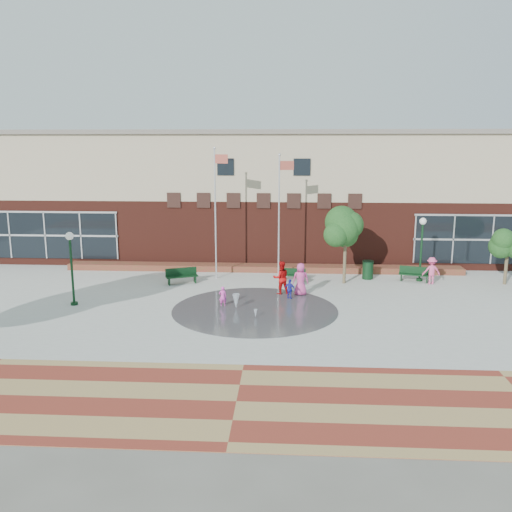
# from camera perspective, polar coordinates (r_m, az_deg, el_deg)

# --- Properties ---
(ground) EXTENTS (120.00, 120.00, 0.00)m
(ground) POSITION_cam_1_polar(r_m,az_deg,el_deg) (24.77, -0.55, -7.79)
(ground) COLOR #666056
(ground) RESTS_ON ground
(plaza_concrete) EXTENTS (46.00, 18.00, 0.01)m
(plaza_concrete) POSITION_cam_1_polar(r_m,az_deg,el_deg) (28.57, 0.00, -5.11)
(plaza_concrete) COLOR #A8A8A0
(plaza_concrete) RESTS_ON ground
(paver_band) EXTENTS (46.00, 6.00, 0.01)m
(paver_band) POSITION_cam_1_polar(r_m,az_deg,el_deg) (18.34, -2.08, -15.08)
(paver_band) COLOR maroon
(paver_band) RESTS_ON ground
(splash_pad) EXTENTS (8.40, 8.40, 0.01)m
(splash_pad) POSITION_cam_1_polar(r_m,az_deg,el_deg) (27.61, -0.12, -5.70)
(splash_pad) COLOR #383A3D
(splash_pad) RESTS_ON ground
(library_building) EXTENTS (44.40, 10.40, 9.20)m
(library_building) POSITION_cam_1_polar(r_m,az_deg,el_deg) (40.97, 1.11, 6.64)
(library_building) COLOR #522018
(library_building) RESTS_ON ground
(flower_bed) EXTENTS (26.00, 1.20, 0.40)m
(flower_bed) POSITION_cam_1_polar(r_m,az_deg,el_deg) (35.90, 0.71, -1.60)
(flower_bed) COLOR maroon
(flower_bed) RESTS_ON ground
(flagpole_left) EXTENTS (0.91, 0.37, 8.10)m
(flagpole_left) POSITION_cam_1_polar(r_m,az_deg,el_deg) (33.21, -4.24, 5.19)
(flagpole_left) COLOR silver
(flagpole_left) RESTS_ON ground
(flagpole_right) EXTENTS (0.94, 0.25, 7.72)m
(flagpole_right) POSITION_cam_1_polar(r_m,az_deg,el_deg) (32.84, 2.51, 4.79)
(flagpole_right) COLOR silver
(flagpole_right) RESTS_ON ground
(lamp_left) EXTENTS (0.41, 0.41, 3.87)m
(lamp_left) POSITION_cam_1_polar(r_m,az_deg,el_deg) (29.41, -18.88, -0.42)
(lamp_left) COLOR black
(lamp_left) RESTS_ON ground
(lamp_right) EXTENTS (0.42, 0.42, 3.92)m
(lamp_right) POSITION_cam_1_polar(r_m,az_deg,el_deg) (34.29, 17.04, 1.40)
(lamp_right) COLOR black
(lamp_right) RESTS_ON ground
(bench_left) EXTENTS (1.95, 1.22, 0.95)m
(bench_left) POSITION_cam_1_polar(r_m,az_deg,el_deg) (32.88, -7.80, -2.41)
(bench_left) COLOR black
(bench_left) RESTS_ON ground
(bench_mid) EXTENTS (1.58, 0.55, 0.78)m
(bench_mid) POSITION_cam_1_polar(r_m,az_deg,el_deg) (33.28, 3.89, -2.25)
(bench_mid) COLOR black
(bench_mid) RESTS_ON ground
(bench_right) EXTENTS (1.88, 1.00, 0.91)m
(bench_right) POSITION_cam_1_polar(r_m,az_deg,el_deg) (34.49, 16.30, -2.14)
(bench_right) COLOR black
(bench_right) RESTS_ON ground
(trash_can) EXTENTS (0.71, 0.71, 1.17)m
(trash_can) POSITION_cam_1_polar(r_m,az_deg,el_deg) (34.38, 11.69, -1.44)
(trash_can) COLOR black
(trash_can) RESTS_ON ground
(tree_mid) EXTENTS (2.66, 2.66, 4.49)m
(tree_mid) POSITION_cam_1_polar(r_m,az_deg,el_deg) (32.54, 9.42, 2.72)
(tree_mid) COLOR #4D402B
(tree_mid) RESTS_ON ground
(tree_small_right) EXTENTS (2.11, 2.11, 3.61)m
(tree_small_right) POSITION_cam_1_polar(r_m,az_deg,el_deg) (35.26, 25.04, 1.41)
(tree_small_right) COLOR #4D402B
(tree_small_right) RESTS_ON ground
(water_jet_a) EXTENTS (0.38, 0.38, 0.75)m
(water_jet_a) POSITION_cam_1_polar(r_m,az_deg,el_deg) (27.82, -2.11, -5.59)
(water_jet_a) COLOR white
(water_jet_a) RESTS_ON ground
(water_jet_b) EXTENTS (0.18, 0.18, 0.40)m
(water_jet_b) POSITION_cam_1_polar(r_m,az_deg,el_deg) (26.39, -0.06, -6.55)
(water_jet_b) COLOR white
(water_jet_b) RESTS_ON ground
(child_splash) EXTENTS (0.43, 0.33, 1.07)m
(child_splash) POSITION_cam_1_polar(r_m,az_deg,el_deg) (28.13, -3.52, -4.27)
(child_splash) COLOR #EA41BA
(child_splash) RESTS_ON ground
(adult_red) EXTENTS (1.07, 0.93, 1.88)m
(adult_red) POSITION_cam_1_polar(r_m,az_deg,el_deg) (30.27, 2.65, -2.31)
(adult_red) COLOR #B50C0C
(adult_red) RESTS_ON ground
(adult_pink) EXTENTS (0.90, 0.59, 1.83)m
(adult_pink) POSITION_cam_1_polar(r_m,az_deg,el_deg) (30.12, 4.72, -2.46)
(adult_pink) COLOR #CE3F87
(adult_pink) RESTS_ON ground
(child_blue) EXTENTS (0.70, 0.57, 1.12)m
(child_blue) POSITION_cam_1_polar(r_m,az_deg,el_deg) (29.40, 3.59, -3.52)
(child_blue) COLOR #2528AB
(child_blue) RESTS_ON ground
(person_bench) EXTENTS (1.10, 0.67, 1.64)m
(person_bench) POSITION_cam_1_polar(r_m,az_deg,el_deg) (34.08, 17.98, -1.49)
(person_bench) COLOR #E54E88
(person_bench) RESTS_ON ground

